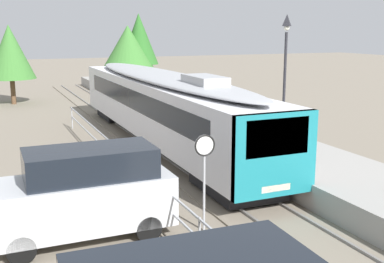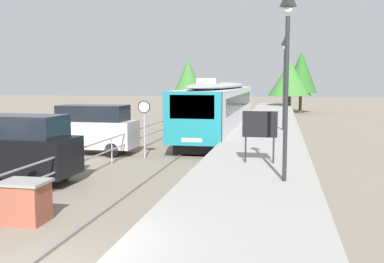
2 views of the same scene
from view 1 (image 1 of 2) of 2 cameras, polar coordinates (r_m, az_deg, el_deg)
name	(u,v)px [view 1 (image 1 of 2)]	position (r m, az deg, el deg)	size (l,w,h in m)	color
ground_plane	(111,162)	(20.97, -9.63, -3.61)	(160.00, 160.00, 0.00)	slate
track_rails	(176,154)	(21.82, -1.96, -2.73)	(3.20, 60.00, 0.14)	slate
commuter_train	(161,103)	(23.10, -3.67, 3.43)	(2.82, 20.35, 3.74)	silver
station_platform	(239,139)	(23.07, 5.57, -0.91)	(3.90, 60.00, 0.90)	#999691
platform_lamp_mid_platform	(286,53)	(21.12, 11.12, 9.18)	(0.34, 0.34, 5.35)	#232328
speed_limit_sign	(205,159)	(13.12, 1.51, -3.26)	(0.61, 0.10, 2.81)	#9EA0A5
carpark_fence	(200,231)	(11.59, 0.90, -11.75)	(0.06, 36.06, 1.25)	#9EA0A5
parked_van_silver	(83,193)	(13.26, -12.86, -7.16)	(4.91, 1.97, 2.51)	#B7BABF
tree_behind_carpark	(139,39)	(47.44, -6.35, 10.91)	(3.73, 3.73, 7.20)	brown
tree_behind_station_far	(128,47)	(46.59, -7.65, 9.98)	(4.93, 4.93, 6.06)	brown
tree_distant_left	(10,52)	(39.07, -20.89, 8.85)	(3.62, 3.62, 6.01)	brown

